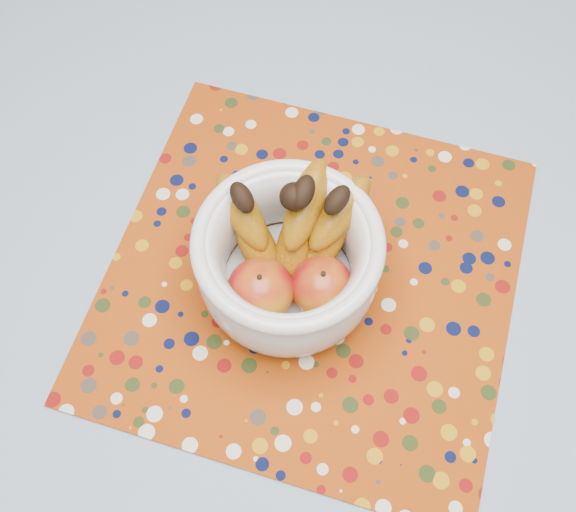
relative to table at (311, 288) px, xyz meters
The scene contains 4 objects.
table is the anchor object (origin of this frame).
tablecloth 0.08m from the table, ahead, with size 1.32×1.32×0.01m, color slate.
placemat 0.09m from the table, 97.23° to the right, with size 0.44×0.44×0.00m, color #8C3307.
fruit_bowl 0.16m from the table, 134.54° to the right, with size 0.23×0.20×0.15m.
Camera 1 is at (-0.03, -0.34, 1.45)m, focal length 42.00 mm.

